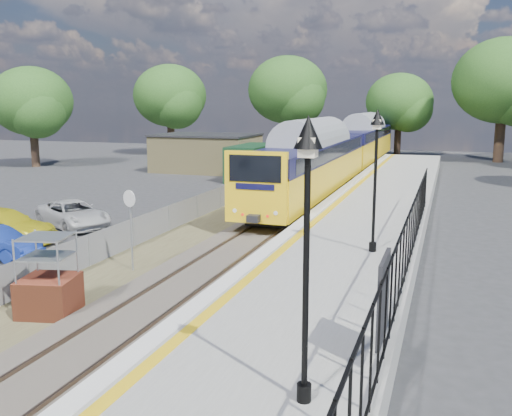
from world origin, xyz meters
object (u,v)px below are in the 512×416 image
at_px(car_yellow, 2,226).
at_px(speed_sign, 130,217).
at_px(victorian_lamp_north, 376,147).
at_px(brick_plinth, 48,277).
at_px(victorian_lamp_south, 307,195).
at_px(car_white, 73,214).
at_px(train, 344,149).

bearing_deg(car_yellow, speed_sign, -107.02).
xyz_separation_m(victorian_lamp_north, speed_sign, (-7.80, -1.99, -2.37)).
bearing_deg(brick_plinth, car_yellow, 139.34).
bearing_deg(car_yellow, victorian_lamp_south, -124.74).
bearing_deg(victorian_lamp_south, victorian_lamp_north, 91.15).
height_order(brick_plinth, speed_sign, speed_sign).
height_order(victorian_lamp_north, brick_plinth, victorian_lamp_north).
bearing_deg(brick_plinth, victorian_lamp_south, -25.19).
bearing_deg(car_white, speed_sign, -102.27).
bearing_deg(train, speed_sign, -95.47).
xyz_separation_m(speed_sign, car_yellow, (-7.31, 2.03, -1.24)).
xyz_separation_m(car_yellow, car_white, (0.97, 3.38, -0.07)).
distance_m(train, car_yellow, 26.04).
relative_size(train, speed_sign, 14.40).
xyz_separation_m(victorian_lamp_south, car_yellow, (-15.31, 10.04, -3.61)).
relative_size(car_yellow, car_white, 1.07).
bearing_deg(speed_sign, car_yellow, -177.15).
relative_size(victorian_lamp_south, speed_sign, 1.62).
relative_size(speed_sign, car_yellow, 0.60).
bearing_deg(brick_plinth, speed_sign, 90.00).
relative_size(victorian_lamp_north, speed_sign, 1.62).
bearing_deg(car_yellow, brick_plinth, -132.15).
bearing_deg(victorian_lamp_north, victorian_lamp_south, -88.85).
distance_m(brick_plinth, car_yellow, 9.64).
xyz_separation_m(victorian_lamp_south, speed_sign, (-8.00, 8.01, -2.37)).
height_order(car_yellow, car_white, car_yellow).
relative_size(train, car_white, 9.25).
distance_m(victorian_lamp_south, car_white, 19.98).
distance_m(brick_plinth, car_white, 11.56).
relative_size(victorian_lamp_south, train, 0.11).
distance_m(victorian_lamp_north, train, 24.75).
relative_size(victorian_lamp_south, victorian_lamp_north, 1.00).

